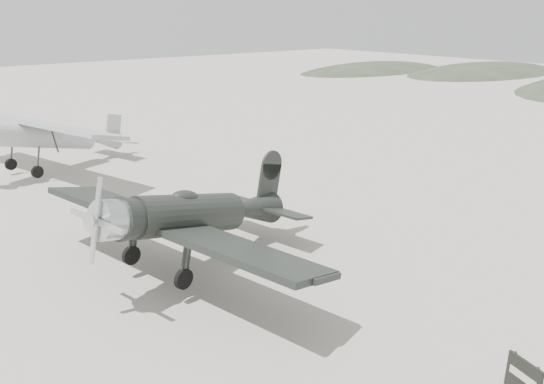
% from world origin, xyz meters
% --- Properties ---
extents(ground, '(160.00, 160.00, 0.00)m').
position_xyz_m(ground, '(0.00, 0.00, 0.00)').
color(ground, '#A6A193').
rests_on(ground, ground).
extents(hill_east_north, '(36.00, 18.00, 6.00)m').
position_xyz_m(hill_east_north, '(60.00, 28.00, 0.00)').
color(hill_east_north, '#2D3728').
rests_on(hill_east_north, ground).
extents(hill_northeast, '(32.00, 16.00, 5.20)m').
position_xyz_m(hill_northeast, '(50.00, 40.00, 0.00)').
color(hill_northeast, '#2D3728').
rests_on(hill_northeast, ground).
extents(lowwing_monoplane, '(8.08, 11.21, 3.60)m').
position_xyz_m(lowwing_monoplane, '(-3.54, 1.11, 1.90)').
color(lowwing_monoplane, black).
rests_on(lowwing_monoplane, ground).
extents(highwing_monoplane, '(8.73, 12.17, 3.45)m').
position_xyz_m(highwing_monoplane, '(-3.70, 15.79, 2.16)').
color(highwing_monoplane, '#999B9E').
rests_on(highwing_monoplane, ground).
extents(sign_board, '(0.27, 0.84, 1.24)m').
position_xyz_m(sign_board, '(-1.62, -8.88, 0.74)').
color(sign_board, '#333333').
rests_on(sign_board, ground).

